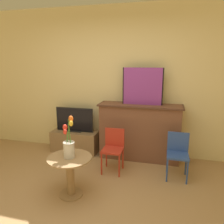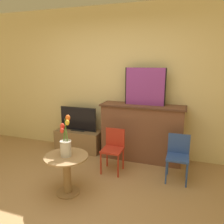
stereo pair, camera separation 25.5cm
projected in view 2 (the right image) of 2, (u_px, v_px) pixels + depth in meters
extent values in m
plane|color=#A87F51|center=(61.00, 223.00, 2.40)|extent=(14.00, 14.00, 0.00)
cube|color=beige|center=(118.00, 82.00, 4.05)|extent=(8.00, 0.06, 2.70)
cube|color=brown|center=(142.00, 132.00, 3.88)|extent=(1.40, 0.40, 1.00)
cube|color=#503123|center=(143.00, 106.00, 3.76)|extent=(1.46, 0.44, 0.02)
cube|color=black|center=(145.00, 87.00, 3.69)|extent=(0.69, 0.02, 0.63)
cube|color=purple|center=(145.00, 87.00, 3.68)|extent=(0.65, 0.02, 0.63)
cube|color=olive|center=(79.00, 140.00, 4.33)|extent=(0.90, 0.37, 0.41)
cube|color=black|center=(78.00, 130.00, 4.29)|extent=(0.29, 0.12, 0.02)
cube|color=black|center=(78.00, 119.00, 4.24)|extent=(0.74, 0.02, 0.47)
cube|color=black|center=(78.00, 119.00, 4.23)|extent=(0.71, 0.02, 0.44)
cylinder|color=#B22D1E|center=(101.00, 164.00, 3.40)|extent=(0.02, 0.02, 0.36)
cylinder|color=#B22D1E|center=(118.00, 167.00, 3.31)|extent=(0.02, 0.02, 0.36)
cylinder|color=#B22D1E|center=(107.00, 156.00, 3.66)|extent=(0.02, 0.02, 0.36)
cylinder|color=#B22D1E|center=(123.00, 159.00, 3.57)|extent=(0.02, 0.02, 0.36)
cube|color=#B22D1E|center=(112.00, 150.00, 3.44)|extent=(0.32, 0.32, 0.03)
cube|color=#B22D1E|center=(115.00, 137.00, 3.54)|extent=(0.32, 0.02, 0.30)
cylinder|color=#2D4C99|center=(166.00, 173.00, 3.13)|extent=(0.02, 0.02, 0.36)
cylinder|color=#2D4C99|center=(187.00, 176.00, 3.04)|extent=(0.02, 0.02, 0.36)
cylinder|color=#2D4C99|center=(168.00, 164.00, 3.39)|extent=(0.02, 0.02, 0.36)
cylinder|color=#2D4C99|center=(187.00, 167.00, 3.30)|extent=(0.02, 0.02, 0.36)
cube|color=#2D4C99|center=(178.00, 158.00, 3.17)|extent=(0.32, 0.32, 0.03)
cube|color=#2D4C99|center=(179.00, 143.00, 3.27)|extent=(0.32, 0.02, 0.30)
cylinder|color=#99754C|center=(68.00, 192.00, 2.96)|extent=(0.31, 0.31, 0.02)
cylinder|color=#99754C|center=(67.00, 175.00, 2.90)|extent=(0.10, 0.10, 0.52)
cylinder|color=#99754C|center=(66.00, 156.00, 2.84)|extent=(0.57, 0.57, 0.02)
cylinder|color=beige|center=(66.00, 149.00, 2.81)|extent=(0.14, 0.14, 0.20)
torus|color=beige|center=(65.00, 141.00, 2.79)|extent=(0.15, 0.15, 0.02)
cylinder|color=#477A2D|center=(65.00, 136.00, 2.80)|extent=(0.07, 0.06, 0.25)
ellipsoid|color=red|center=(62.00, 126.00, 2.84)|extent=(0.06, 0.06, 0.08)
cylinder|color=#477A2D|center=(67.00, 132.00, 2.78)|extent=(0.02, 0.04, 0.37)
ellipsoid|color=orange|center=(68.00, 118.00, 2.77)|extent=(0.06, 0.06, 0.08)
cylinder|color=#477A2D|center=(66.00, 135.00, 2.75)|extent=(0.04, 0.02, 0.33)
ellipsoid|color=gold|center=(67.00, 122.00, 2.70)|extent=(0.05, 0.05, 0.07)
cylinder|color=#477A2D|center=(64.00, 139.00, 2.79)|extent=(0.03, 0.01, 0.21)
ellipsoid|color=red|center=(62.00, 131.00, 2.78)|extent=(0.05, 0.05, 0.07)
cylinder|color=#477A2D|center=(66.00, 134.00, 2.79)|extent=(0.01, 0.05, 0.31)
ellipsoid|color=red|center=(68.00, 122.00, 2.79)|extent=(0.04, 0.04, 0.06)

